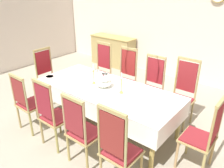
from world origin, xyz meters
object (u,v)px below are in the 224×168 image
at_px(chair_north_a, 101,69).
at_px(spoon_secondary, 91,70).
at_px(candlestick_west, 94,76).
at_px(candlestick_east, 121,85).
at_px(chair_south_d, 118,148).
at_px(soup_tureen, 104,81).
at_px(chair_head_east, 204,134).
at_px(dining_table, 107,92).
at_px(chair_north_b, 125,76).
at_px(bowl_far_left, 105,74).
at_px(chair_head_west, 48,75).
at_px(bowl_near_right, 94,71).
at_px(spoon_primary, 47,76).
at_px(chair_south_a, 28,101).
at_px(bowl_near_left, 50,77).
at_px(chair_south_c, 82,130).
at_px(sideboard, 113,51).
at_px(chair_south_b, 52,113).
at_px(chair_north_d, 182,93).
at_px(chair_north_c, 151,85).

bearing_deg(chair_north_a, spoon_secondary, 110.07).
distance_m(candlestick_west, candlestick_east, 0.61).
xyz_separation_m(chair_south_d, candlestick_west, (-1.27, 0.94, 0.31)).
bearing_deg(soup_tureen, chair_head_east, 0.00).
distance_m(dining_table, chair_north_b, 0.99).
bearing_deg(dining_table, bowl_far_left, 133.88).
relative_size(soup_tureen, spoon_secondary, 1.59).
xyz_separation_m(chair_head_west, candlestick_west, (1.37, 0.00, 0.33)).
bearing_deg(bowl_near_right, spoon_primary, -127.07).
distance_m(dining_table, chair_head_east, 1.67).
height_order(chair_south_a, soup_tureen, chair_south_a).
relative_size(bowl_near_left, spoon_secondary, 0.95).
relative_size(chair_north_b, chair_head_east, 1.05).
relative_size(chair_head_east, candlestick_west, 3.15).
bearing_deg(bowl_far_left, chair_head_west, -161.61).
height_order(chair_south_d, bowl_near_right, chair_south_d).
bearing_deg(chair_south_c, sideboard, 123.17).
bearing_deg(soup_tureen, chair_north_b, 103.68).
bearing_deg(candlestick_west, bowl_near_left, -156.56).
relative_size(dining_table, spoon_primary, 14.19).
bearing_deg(chair_north_b, chair_south_b, 90.00).
bearing_deg(chair_south_b, chair_head_west, 145.63).
distance_m(chair_south_d, chair_north_d, 1.88).
height_order(chair_south_b, spoon_secondary, chair_south_b).
height_order(chair_south_a, chair_head_east, chair_head_east).
height_order(chair_north_b, soup_tureen, chair_north_b).
bearing_deg(chair_south_d, chair_north_a, 136.03).
relative_size(chair_north_a, chair_north_c, 1.05).
distance_m(chair_north_c, bowl_near_right, 1.16).
xyz_separation_m(chair_head_east, bowl_far_left, (-2.08, 0.42, 0.20)).
height_order(chair_south_a, candlestick_west, candlestick_west).
relative_size(soup_tureen, bowl_near_left, 1.67).
height_order(chair_south_a, chair_head_west, chair_head_west).
distance_m(chair_north_d, candlestick_east, 1.19).
height_order(chair_south_a, chair_north_c, chair_north_c).
relative_size(chair_head_east, spoon_secondary, 6.39).
xyz_separation_m(chair_south_b, candlestick_west, (-0.00, 0.94, 0.32)).
relative_size(chair_north_d, soup_tureen, 4.31).
bearing_deg(bowl_near_right, bowl_far_left, 3.03).
distance_m(chair_south_a, chair_head_east, 2.81).
distance_m(chair_south_b, spoon_primary, 1.12).
relative_size(bowl_near_right, spoon_primary, 1.08).
height_order(candlestick_west, spoon_secondary, candlestick_west).
distance_m(chair_north_b, bowl_near_left, 1.53).
xyz_separation_m(candlestick_east, spoon_secondary, (-1.10, 0.43, -0.14)).
bearing_deg(chair_north_d, spoon_secondary, 16.06).
bearing_deg(chair_head_west, bowl_near_right, 112.15).
bearing_deg(chair_head_west, soup_tureen, 90.00).
distance_m(bowl_far_left, sideboard, 2.76).
distance_m(chair_head_east, soup_tureen, 1.77).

